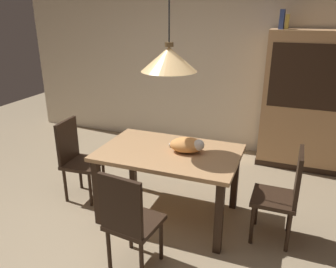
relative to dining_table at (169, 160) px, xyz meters
The scene contains 11 objects.
ground 0.83m from the dining_table, 106.12° to the right, with size 10.00×10.00×0.00m, color #998466.
back_wall 2.30m from the dining_table, 93.87° to the left, with size 6.40×0.10×2.90m, color beige.
dining_table is the anchor object (origin of this frame).
chair_right_side 1.14m from the dining_table, ahead, with size 0.40×0.40×0.93m.
chair_left_side 1.14m from the dining_table, behind, with size 0.43×0.43×0.93m.
chair_near_front 0.89m from the dining_table, 90.60° to the right, with size 0.44×0.44×0.93m.
cat_sleeping 0.26m from the dining_table, 11.64° to the left, with size 0.40×0.29×0.16m.
pendant_lamp 1.01m from the dining_table, 63.43° to the left, with size 0.52×0.52×1.30m.
hutch_bookcase 2.23m from the dining_table, 55.05° to the left, with size 1.12×0.45×1.85m.
book_blue_wide 2.40m from the dining_table, 65.00° to the left, with size 0.06×0.24×0.24m, color #384C93.
book_yellow_short 2.41m from the dining_table, 63.34° to the left, with size 0.04×0.20×0.18m, color gold.
Camera 1 is at (1.23, -2.36, 2.08)m, focal length 35.44 mm.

